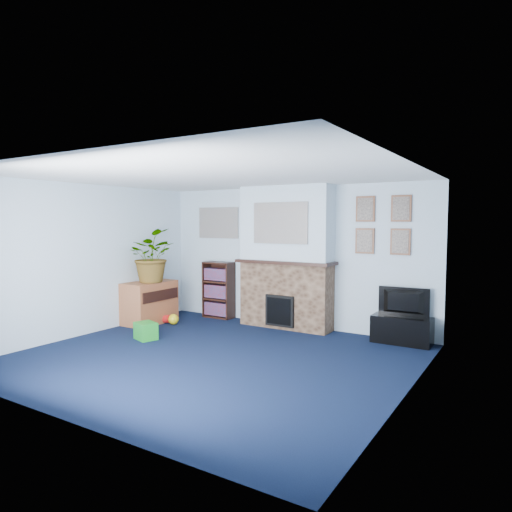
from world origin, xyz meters
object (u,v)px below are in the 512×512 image
Objects in this scene: tv_stand at (402,328)px; sideboard at (150,303)px; television at (403,302)px; bookshelf at (219,291)px.

sideboard is at bearing -167.36° from tv_stand.
television is at bearing 90.00° from tv_stand.
tv_stand is at bearing 12.64° from sideboard.
bookshelf reaches higher than sideboard.
sideboard is (-4.19, -0.94, 0.12)m from tv_stand.
television is 3.41m from bookshelf.
sideboard is (-0.78, -1.02, -0.15)m from bookshelf.
television is at bearing 12.90° from sideboard.
bookshelf reaches higher than television.
television is 4.31m from sideboard.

